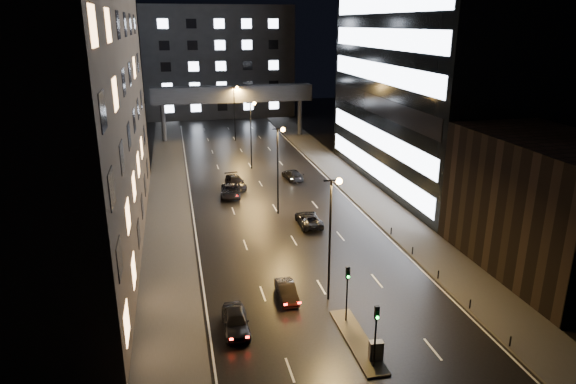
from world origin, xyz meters
name	(u,v)px	position (x,y,z in m)	size (l,w,h in m)	color
ground	(261,184)	(0.00, 40.00, 0.00)	(160.00, 160.00, 0.00)	black
sidewalk_left	(168,201)	(-12.50, 35.00, 0.07)	(5.00, 110.00, 0.15)	#383533
sidewalk_right	(359,188)	(12.50, 35.00, 0.07)	(5.00, 110.00, 0.15)	#383533
building_left	(36,37)	(-22.50, 24.00, 20.00)	(15.00, 48.00, 40.00)	#2D2319
building_right_low	(547,206)	(20.00, 9.00, 6.00)	(10.00, 18.00, 12.00)	black
building_right_glass	(456,12)	(25.00, 36.00, 22.50)	(20.00, 36.00, 45.00)	black
building_far	(218,62)	(0.00, 98.00, 12.50)	(34.00, 14.00, 25.00)	#333335
skybridge	(233,95)	(0.00, 70.00, 8.34)	(30.00, 3.00, 10.00)	#333335
median_island	(357,340)	(0.30, 2.00, 0.07)	(1.60, 8.00, 0.15)	#383533
traffic_signal_near	(347,285)	(0.30, 4.49, 3.09)	(0.28, 0.34, 4.40)	black
traffic_signal_far	(376,327)	(0.30, -1.01, 3.09)	(0.28, 0.34, 4.40)	black
bollard_row	(453,289)	(10.20, 6.50, 0.45)	(0.12, 25.12, 0.90)	black
streetlight_near	(332,224)	(0.16, 8.00, 6.50)	(1.45, 0.50, 10.15)	black
streetlight_mid_a	(279,159)	(0.16, 28.00, 6.50)	(1.45, 0.50, 10.15)	black
streetlight_mid_b	(252,126)	(0.16, 48.00, 6.50)	(1.45, 0.50, 10.15)	black
streetlight_far	(235,106)	(0.16, 68.00, 6.50)	(1.45, 0.50, 10.15)	black
car_away_a	(236,321)	(-7.82, 5.23, 0.77)	(1.83, 4.54, 1.55)	black
car_away_b	(287,291)	(-3.25, 8.84, 0.64)	(1.36, 3.91, 1.29)	black
car_away_c	(230,191)	(-4.69, 35.40, 0.73)	(2.43, 5.27, 1.46)	black
car_away_d	(235,182)	(-3.58, 39.12, 0.75)	(2.11, 5.20, 1.51)	black
car_toward_a	(309,219)	(2.55, 23.74, 0.70)	(2.32, 5.03, 1.40)	black
car_toward_b	(292,175)	(4.76, 41.00, 0.71)	(1.99, 4.88, 1.42)	black
utility_cabinet	(376,350)	(0.70, -0.32, 0.82)	(0.90, 0.51, 1.33)	#515154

